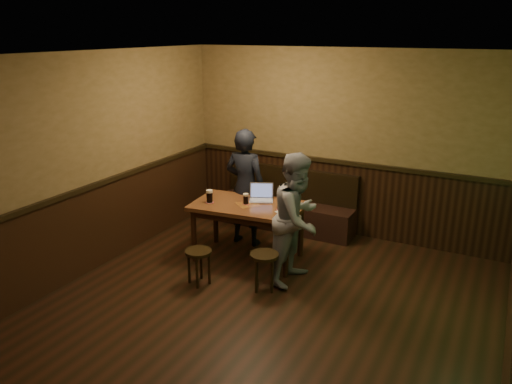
{
  "coord_description": "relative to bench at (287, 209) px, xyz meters",
  "views": [
    {
      "loc": [
        2.24,
        -4.1,
        3.04
      ],
      "look_at": [
        -0.63,
        1.36,
        1.02
      ],
      "focal_mm": 35.0,
      "sensor_mm": 36.0,
      "label": 1
    }
  ],
  "objects": [
    {
      "name": "stool_left",
      "position": [
        -0.19,
        -2.21,
        0.05
      ],
      "size": [
        0.43,
        0.43,
        0.45
      ],
      "rotation": [
        0.0,
        0.0,
        0.39
      ],
      "color": "black",
      "rests_on": "ground"
    },
    {
      "name": "menu",
      "position": [
        0.57,
        -1.36,
        0.48
      ],
      "size": [
        0.27,
        0.24,
        0.0
      ],
      "primitive_type": "cube",
      "rotation": [
        0.0,
        0.0,
        -0.51
      ],
      "color": "silver",
      "rests_on": "pub_table"
    },
    {
      "name": "person_suit",
      "position": [
        -0.29,
        -0.83,
        0.55
      ],
      "size": [
        0.63,
        0.42,
        1.72
      ],
      "primitive_type": "imported",
      "rotation": [
        0.0,
        0.0,
        3.15
      ],
      "color": "black",
      "rests_on": "ground"
    },
    {
      "name": "stool_right",
      "position": [
        0.59,
        -1.96,
        0.07
      ],
      "size": [
        0.45,
        0.45,
        0.47
      ],
      "rotation": [
        0.0,
        0.0,
        -0.34
      ],
      "color": "black",
      "rests_on": "ground"
    },
    {
      "name": "pint_mid",
      "position": [
        -0.03,
        -1.3,
        0.56
      ],
      "size": [
        0.1,
        0.1,
        0.15
      ],
      "color": "maroon",
      "rests_on": "pub_table"
    },
    {
      "name": "pint_left",
      "position": [
        -0.5,
        -1.46,
        0.57
      ],
      "size": [
        0.12,
        0.12,
        0.18
      ],
      "color": "maroon",
      "rests_on": "pub_table"
    },
    {
      "name": "bench",
      "position": [
        0.0,
        0.0,
        0.0
      ],
      "size": [
        2.2,
        0.5,
        0.95
      ],
      "color": "black",
      "rests_on": "ground"
    },
    {
      "name": "pub_table",
      "position": [
        0.0,
        -1.29,
        0.38
      ],
      "size": [
        1.57,
        1.01,
        0.8
      ],
      "rotation": [
        0.0,
        0.0,
        0.11
      ],
      "color": "#553218",
      "rests_on": "ground"
    },
    {
      "name": "room",
      "position": [
        0.8,
        -2.53,
        0.89
      ],
      "size": [
        5.04,
        6.04,
        2.84
      ],
      "color": "black",
      "rests_on": "ground"
    },
    {
      "name": "person_grey",
      "position": [
        0.84,
        -1.54,
        0.52
      ],
      "size": [
        0.7,
        0.86,
        1.65
      ],
      "primitive_type": "imported",
      "rotation": [
        0.0,
        0.0,
        1.47
      ],
      "color": "gray",
      "rests_on": "ground"
    },
    {
      "name": "laptop",
      "position": [
        0.08,
        -1.05,
        0.54
      ],
      "size": [
        0.4,
        0.37,
        0.23
      ],
      "rotation": [
        0.0,
        0.0,
        0.43
      ],
      "color": "silver",
      "rests_on": "pub_table"
    },
    {
      "name": "pint_right",
      "position": [
        0.47,
        -1.27,
        0.57
      ],
      "size": [
        0.11,
        0.11,
        0.17
      ],
      "color": "maroon",
      "rests_on": "pub_table"
    }
  ]
}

